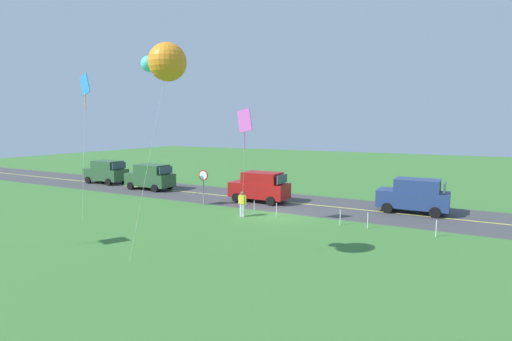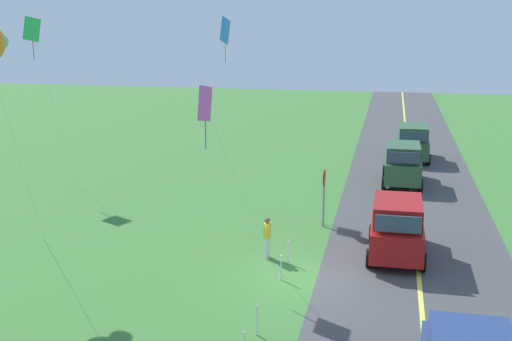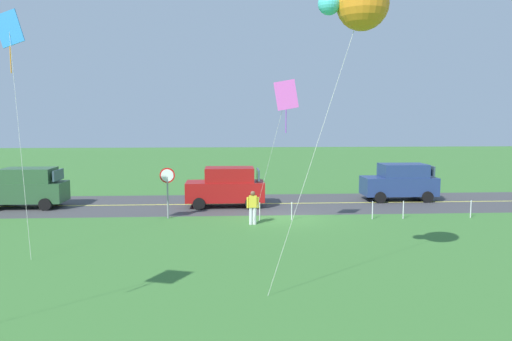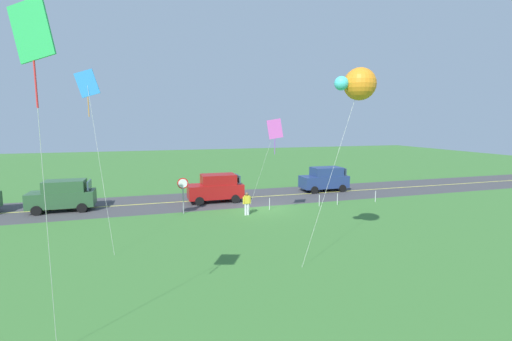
{
  "view_description": "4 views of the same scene",
  "coord_description": "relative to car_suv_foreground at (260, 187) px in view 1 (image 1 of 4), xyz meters",
  "views": [
    {
      "loc": [
        -10.47,
        22.39,
        5.76
      ],
      "look_at": [
        0.31,
        2.4,
        3.09
      ],
      "focal_mm": 27.45,
      "sensor_mm": 36.0,
      "label": 1
    },
    {
      "loc": [
        -20.65,
        -2.76,
        8.84
      ],
      "look_at": [
        2.1,
        2.08,
        3.3
      ],
      "focal_mm": 44.83,
      "sensor_mm": 36.0,
      "label": 2
    },
    {
      "loc": [
        2.93,
        24.21,
        5.01
      ],
      "look_at": [
        1.75,
        4.5,
        2.89
      ],
      "focal_mm": 34.21,
      "sensor_mm": 36.0,
      "label": 3
    },
    {
      "loc": [
        8.15,
        24.59,
        6.38
      ],
      "look_at": [
        1.4,
        2.65,
        3.26
      ],
      "focal_mm": 24.74,
      "sensor_mm": 36.0,
      "label": 4
    }
  ],
  "objects": [
    {
      "name": "kite_red_low",
      "position": [
        -2.54,
        6.7,
        4.73
      ],
      "size": [
        1.86,
        2.08,
        6.65
      ],
      "color": "silver",
      "rests_on": "ground"
    },
    {
      "name": "car_suv_foreground",
      "position": [
        0.0,
        0.0,
        0.0
      ],
      "size": [
        4.4,
        2.12,
        2.24
      ],
      "color": "maroon",
      "rests_on": "ground"
    },
    {
      "name": "car_parked_east_far",
      "position": [
        17.66,
        -1.03,
        0.0
      ],
      "size": [
        4.4,
        2.12,
        2.24
      ],
      "color": "#2D5633",
      "rests_on": "ground"
    },
    {
      "name": "road_centre_stripe",
      "position": [
        -2.97,
        -0.81,
        -1.15
      ],
      "size": [
        120.0,
        0.16,
        0.0
      ],
      "primitive_type": "cube",
      "color": "#E5E04C",
      "rests_on": "asphalt_road"
    },
    {
      "name": "kite_blue_mid",
      "position": [
        -3.6,
        14.25,
        6.88
      ],
      "size": [
        3.2,
        1.4,
        8.73
      ],
      "color": "silver",
      "rests_on": "ground"
    },
    {
      "name": "fence_post_1",
      "position": [
        -8.83,
        3.89,
        -0.7
      ],
      "size": [
        0.05,
        0.05,
        0.9
      ],
      "primitive_type": "cylinder",
      "color": "silver",
      "rests_on": "ground"
    },
    {
      "name": "fence_post_4",
      "position": [
        -1.63,
        3.89,
        -0.7
      ],
      "size": [
        0.05,
        0.05,
        0.9
      ],
      "primitive_type": "cylinder",
      "color": "silver",
      "rests_on": "ground"
    },
    {
      "name": "fence_post_3",
      "position": [
        -3.21,
        3.89,
        -0.7
      ],
      "size": [
        0.05,
        0.05,
        0.9
      ],
      "primitive_type": "cylinder",
      "color": "silver",
      "rests_on": "ground"
    },
    {
      "name": "car_parked_east_near",
      "position": [
        11.21,
        -0.33,
        0.0
      ],
      "size": [
        4.4,
        2.12,
        2.24
      ],
      "color": "#2D5633",
      "rests_on": "ground"
    },
    {
      "name": "fence_post_2",
      "position": [
        -7.26,
        3.89,
        -0.7
      ],
      "size": [
        0.05,
        0.05,
        0.9
      ],
      "primitive_type": "cylinder",
      "color": "silver",
      "rests_on": "ground"
    },
    {
      "name": "car_parked_west_near",
      "position": [
        -10.59,
        -1.54,
        0.0
      ],
      "size": [
        4.4,
        2.12,
        2.24
      ],
      "color": "navy",
      "rests_on": "ground"
    },
    {
      "name": "ground_plane",
      "position": [
        -2.97,
        3.19,
        -1.2
      ],
      "size": [
        120.0,
        120.0,
        0.1
      ],
      "primitive_type": "cube",
      "color": "#3D7533"
    },
    {
      "name": "person_adult_near",
      "position": [
        -1.24,
        4.76,
        -0.29
      ],
      "size": [
        0.58,
        0.22,
        1.6
      ],
      "rotation": [
        0.0,
        0.0,
        5.38
      ],
      "color": "silver",
      "rests_on": "ground"
    },
    {
      "name": "asphalt_road",
      "position": [
        -2.97,
        -0.81,
        -1.15
      ],
      "size": [
        120.0,
        7.0,
        0.0
      ],
      "primitive_type": "cube",
      "color": "#424244",
      "rests_on": "ground"
    },
    {
      "name": "fence_post_0",
      "position": [
        -12.31,
        3.89,
        -0.7
      ],
      "size": [
        0.05,
        0.05,
        0.9
      ],
      "primitive_type": "cylinder",
      "color": "silver",
      "rests_on": "ground"
    },
    {
      "name": "kite_pink_drift",
      "position": [
        7.85,
        8.73,
        6.96
      ],
      "size": [
        1.53,
        1.53,
        8.97
      ],
      "color": "silver",
      "rests_on": "ground"
    },
    {
      "name": "stop_sign",
      "position": [
        2.94,
        3.1,
        0.65
      ],
      "size": [
        0.76,
        0.08,
        2.56
      ],
      "color": "gray",
      "rests_on": "ground"
    }
  ]
}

